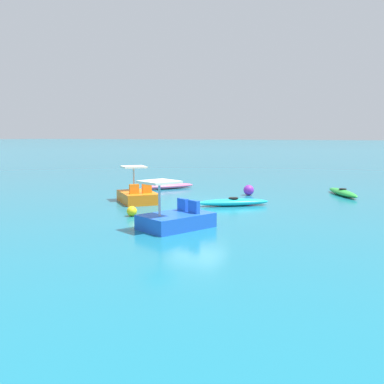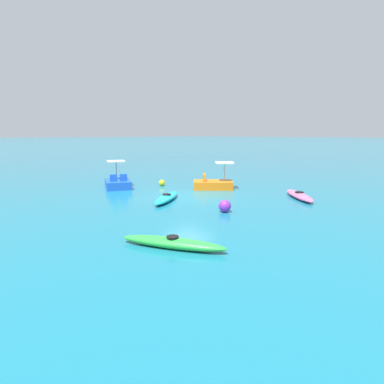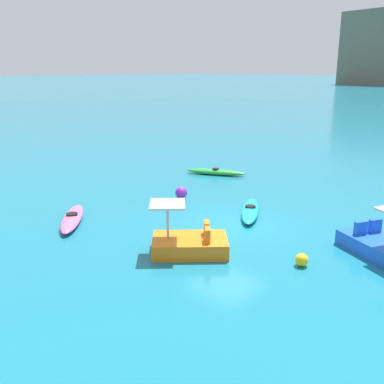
% 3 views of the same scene
% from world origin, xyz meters
% --- Properties ---
extents(ground_plane, '(600.00, 600.00, 0.00)m').
position_xyz_m(ground_plane, '(0.00, 0.00, 0.00)').
color(ground_plane, '#19728C').
extents(kayak_green, '(3.24, 2.11, 0.37)m').
position_xyz_m(kayak_green, '(-5.80, 5.79, 0.16)').
color(kayak_green, green).
rests_on(kayak_green, ground_plane).
extents(kayak_pink, '(2.98, 2.62, 0.37)m').
position_xyz_m(kayak_pink, '(-4.50, -3.96, 0.16)').
color(kayak_pink, pink).
rests_on(kayak_pink, ground_plane).
extents(kayak_cyan, '(2.40, 3.07, 0.37)m').
position_xyz_m(kayak_cyan, '(-0.22, 1.66, 0.16)').
color(kayak_cyan, '#19B7C6').
rests_on(kayak_cyan, ground_plane).
extents(pedal_boat_orange, '(2.74, 2.77, 1.68)m').
position_xyz_m(pedal_boat_orange, '(0.73, -2.79, 0.34)').
color(pedal_boat_orange, orange).
rests_on(pedal_boat_orange, ground_plane).
extents(pedal_boat_blue, '(2.80, 2.35, 1.68)m').
position_xyz_m(pedal_boat_blue, '(5.12, 1.44, 0.34)').
color(pedal_boat_blue, blue).
rests_on(pedal_boat_blue, ground_plane).
extents(buoy_yellow, '(0.40, 0.40, 0.40)m').
position_xyz_m(buoy_yellow, '(3.85, -1.12, 0.20)').
color(buoy_yellow, yellow).
rests_on(buoy_yellow, ground_plane).
extents(buoy_purple, '(0.55, 0.55, 0.55)m').
position_xyz_m(buoy_purple, '(-3.85, 1.25, 0.28)').
color(buoy_purple, purple).
rests_on(buoy_purple, ground_plane).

